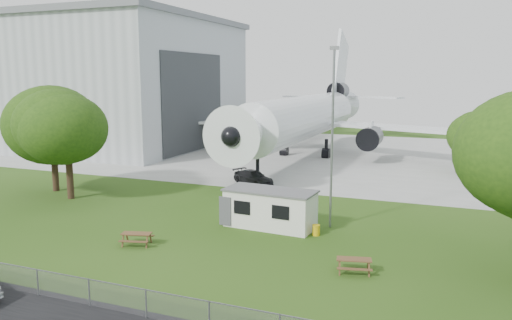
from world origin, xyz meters
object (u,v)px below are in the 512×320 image
at_px(airliner, 307,115).
at_px(picnic_west, 137,245).
at_px(site_cabin, 270,208).
at_px(picnic_east, 354,272).
at_px(hangar, 83,82).

relative_size(airliner, picnic_west, 26.52).
xyz_separation_m(airliner, site_cabin, (6.39, -31.14, -3.96)).
height_order(site_cabin, picnic_east, site_cabin).
relative_size(picnic_west, picnic_east, 1.00).
relative_size(hangar, site_cabin, 6.29).
distance_m(hangar, airliner, 36.21).
xyz_separation_m(hangar, airliner, (35.97, -0.14, -4.14)).
bearing_deg(picnic_east, site_cabin, 125.58).
height_order(hangar, picnic_west, hangar).
bearing_deg(airliner, picnic_west, -89.86).
bearing_deg(airliner, hangar, 179.78).
height_order(picnic_west, picnic_east, same).
height_order(airliner, picnic_west, airliner).
xyz_separation_m(picnic_west, picnic_east, (13.16, 0.58, 0.00)).
bearing_deg(hangar, airliner, -0.22).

